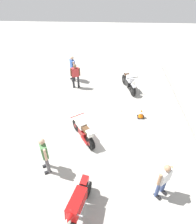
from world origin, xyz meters
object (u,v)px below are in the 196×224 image
person_in_red_shirt (75,75)px  person_in_blue_shirt (73,67)px  motorcycle_silver_cruiser (129,82)px  motorcycle_cream_vintage (83,131)px  motorcycle_red_sportbike (78,204)px  person_in_white_shirt (164,179)px  traffic_cone (141,113)px  person_in_green_shirt (44,153)px

person_in_red_shirt → person_in_blue_shirt: bearing=7.2°
motorcycle_silver_cruiser → motorcycle_cream_vintage: bearing=-45.0°
motorcycle_cream_vintage → motorcycle_red_sportbike: (3.40, 0.22, 0.11)m
person_in_blue_shirt → motorcycle_red_sportbike: bearing=72.8°
person_in_blue_shirt → motorcycle_cream_vintage: bearing=76.3°
motorcycle_red_sportbike → person_in_white_shirt: person_in_white_shirt is taller
person_in_blue_shirt → traffic_cone: bearing=110.4°
motorcycle_red_sportbike → person_in_red_shirt: person_in_red_shirt is taller
person_in_blue_shirt → traffic_cone: (3.85, 4.12, -0.71)m
motorcycle_cream_vintage → person_in_green_shirt: size_ratio=1.01×
motorcycle_cream_vintage → traffic_cone: (-1.69, 2.86, -0.23)m
motorcycle_cream_vintage → person_in_white_shirt: 3.97m
motorcycle_cream_vintage → motorcycle_silver_cruiser: bearing=-61.7°
motorcycle_cream_vintage → person_in_green_shirt: person_in_green_shirt is taller
motorcycle_cream_vintage → person_in_red_shirt: size_ratio=1.07×
motorcycle_silver_cruiser → person_in_red_shirt: size_ratio=1.28×
person_in_green_shirt → person_in_white_shirt: person_in_green_shirt is taller
person_in_green_shirt → person_in_blue_shirt: 7.28m
motorcycle_red_sportbike → person_in_green_shirt: bearing=-124.3°
person_in_green_shirt → person_in_white_shirt: 4.30m
person_in_green_shirt → person_in_white_shirt: (0.84, 4.21, -0.09)m
person_in_green_shirt → traffic_cone: (-3.44, 4.08, -0.71)m
person_in_blue_shirt → person_in_red_shirt: size_ratio=1.06×
motorcycle_cream_vintage → person_in_blue_shirt: (-5.54, -1.27, 0.48)m
motorcycle_silver_cruiser → person_in_red_shirt: person_in_red_shirt is taller
motorcycle_cream_vintage → motorcycle_silver_cruiser: size_ratio=0.84×
motorcycle_silver_cruiser → person_in_red_shirt: bearing=-108.1°
person_in_green_shirt → person_in_blue_shirt: bearing=-117.3°
motorcycle_silver_cruiser → person_in_red_shirt: (-0.06, -3.35, 0.38)m
person_in_white_shirt → person_in_green_shirt: bearing=-138.8°
motorcycle_silver_cruiser → person_in_white_shirt: person_in_white_shirt is taller
person_in_white_shirt → person_in_blue_shirt: person_in_blue_shirt is taller
traffic_cone → person_in_blue_shirt: bearing=-133.0°
traffic_cone → motorcycle_silver_cruiser: bearing=-170.7°
person_in_blue_shirt → motorcycle_silver_cruiser: bearing=137.8°
motorcycle_cream_vintage → person_in_white_shirt: size_ratio=1.08×
person_in_red_shirt → motorcycle_cream_vintage: bearing=-179.0°
motorcycle_cream_vintage → person_in_blue_shirt: size_ratio=1.01×
person_in_white_shirt → person_in_red_shirt: 8.17m
person_in_blue_shirt → person_in_red_shirt: 1.02m
person_in_white_shirt → motorcycle_silver_cruiser: bearing=147.2°
motorcycle_silver_cruiser → traffic_cone: motorcycle_silver_cruiser is taller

